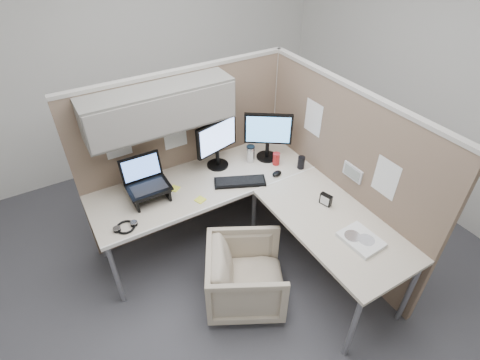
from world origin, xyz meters
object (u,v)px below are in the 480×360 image
monitor_left (217,140)px  office_chair (246,274)px  desk (250,202)px  keyboard (240,182)px

monitor_left → office_chair: bearing=-119.5°
desk → monitor_left: 0.64m
desk → office_chair: 0.59m
office_chair → keyboard: 0.79m
desk → keyboard: 0.23m
office_chair → monitor_left: monitor_left is taller
office_chair → monitor_left: (0.25, 0.93, 0.69)m
office_chair → keyboard: (0.29, 0.59, 0.43)m
desk → monitor_left: (-0.01, 0.55, 0.32)m
office_chair → keyboard: size_ratio=1.40×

